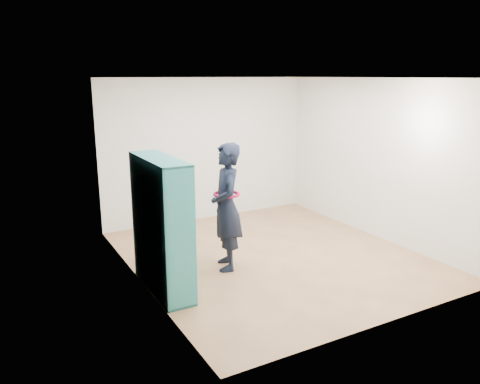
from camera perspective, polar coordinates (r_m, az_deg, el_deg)
floor at (r=7.10m, az=3.98°, el=-7.76°), size 4.50×4.50×0.00m
ceiling at (r=6.60m, az=4.37°, el=13.71°), size 4.50×4.50×0.00m
wall_left at (r=5.90m, az=-12.34°, el=0.65°), size 0.02×4.50×2.60m
wall_right at (r=7.98m, az=16.32°, el=3.86°), size 0.02×4.50×2.60m
wall_back at (r=8.67m, az=-3.99°, el=5.16°), size 4.00×0.02×2.60m
wall_front at (r=5.05m, az=18.21°, el=-2.00°), size 4.00×0.02×2.60m
bookshelf at (r=5.83m, az=-9.75°, el=-4.31°), size 0.37×1.26×1.69m
person at (r=6.40m, az=-1.67°, el=-1.82°), size 0.60×0.74×1.77m
smartphone at (r=6.43m, az=-3.01°, el=-0.71°), size 0.03×0.11×0.13m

